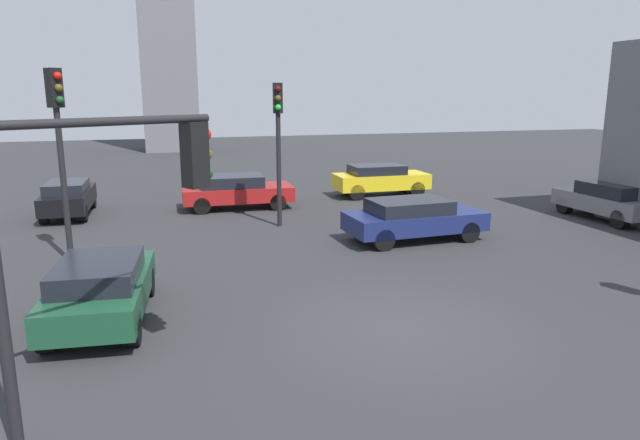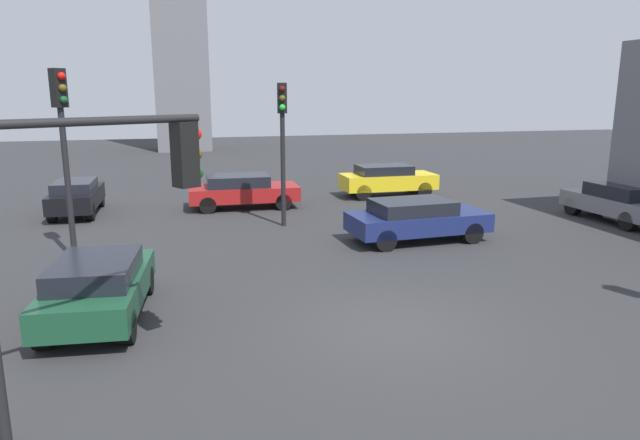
# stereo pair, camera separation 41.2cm
# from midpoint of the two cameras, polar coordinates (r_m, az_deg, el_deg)

# --- Properties ---
(ground_plane) EXTENTS (102.55, 102.55, 0.00)m
(ground_plane) POSITION_cam_midpoint_polar(r_m,az_deg,el_deg) (11.54, 6.96, -10.67)
(ground_plane) COLOR #2D2D30
(traffic_light_0) EXTENTS (0.37, 0.48, 4.88)m
(traffic_light_0) POSITION_cam_midpoint_polar(r_m,az_deg,el_deg) (19.44, -4.83, 9.25)
(traffic_light_0) COLOR black
(traffic_light_0) RESTS_ON ground_plane
(traffic_light_2) EXTENTS (0.45, 0.48, 5.18)m
(traffic_light_2) POSITION_cam_midpoint_polar(r_m,az_deg,el_deg) (16.59, -25.41, 8.18)
(traffic_light_2) COLOR black
(traffic_light_2) RESTS_ON ground_plane
(traffic_light_3) EXTENTS (2.90, 1.72, 4.54)m
(traffic_light_3) POSITION_cam_midpoint_polar(r_m,az_deg,el_deg) (8.36, -21.49, 2.24)
(traffic_light_3) COLOR black
(traffic_light_3) RESTS_ON ground_plane
(car_0) EXTENTS (1.73, 3.96, 1.37)m
(car_0) POSITION_cam_midpoint_polar(r_m,az_deg,el_deg) (23.17, 26.52, 1.80)
(car_0) COLOR slate
(car_0) RESTS_ON ground_plane
(car_1) EXTENTS (1.71, 3.96, 1.32)m
(car_1) POSITION_cam_midpoint_polar(r_m,az_deg,el_deg) (23.48, -24.42, 2.10)
(car_1) COLOR black
(car_1) RESTS_ON ground_plane
(car_2) EXTENTS (4.38, 2.02, 1.31)m
(car_2) POSITION_cam_midpoint_polar(r_m,az_deg,el_deg) (18.01, 8.71, 0.18)
(car_2) COLOR navy
(car_2) RESTS_ON ground_plane
(car_3) EXTENTS (2.16, 4.12, 1.31)m
(car_3) POSITION_cam_midpoint_polar(r_m,az_deg,el_deg) (12.40, -22.02, -6.37)
(car_3) COLOR #19472D
(car_3) RESTS_ON ground_plane
(car_4) EXTENTS (4.23, 1.83, 1.41)m
(car_4) POSITION_cam_midpoint_polar(r_m,az_deg,el_deg) (25.74, 5.58, 4.11)
(car_4) COLOR yellow
(car_4) RESTS_ON ground_plane
(car_5) EXTENTS (4.42, 2.12, 1.34)m
(car_5) POSITION_cam_midpoint_polar(r_m,az_deg,el_deg) (23.11, -8.93, 2.94)
(car_5) COLOR maroon
(car_5) RESTS_ON ground_plane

